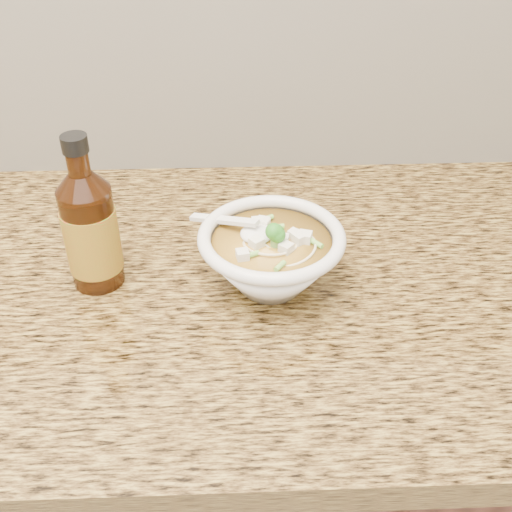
{
  "coord_description": "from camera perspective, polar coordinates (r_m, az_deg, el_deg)",
  "views": [
    {
      "loc": [
        0.32,
        0.98,
        1.45
      ],
      "look_at": [
        0.35,
        1.65,
        0.95
      ],
      "focal_mm": 45.0,
      "sensor_mm": 36.0,
      "label": 1
    }
  ],
  "objects": [
    {
      "name": "soup_bowl",
      "position": [
        0.84,
        1.35,
        -0.21
      ],
      "size": [
        0.2,
        0.19,
        0.11
      ],
      "rotation": [
        0.0,
        0.0,
        -0.28
      ],
      "color": "silver",
      "rests_on": "counter_slab"
    },
    {
      "name": "hot_sauce_bottle",
      "position": [
        0.86,
        -14.48,
        2.19
      ],
      "size": [
        0.08,
        0.08,
        0.22
      ],
      "rotation": [
        0.0,
        0.0,
        0.07
      ],
      "color": "#3B1A08",
      "rests_on": "counter_slab"
    },
    {
      "name": "cabinet",
      "position": [
        1.28,
        -16.79,
        -18.7
      ],
      "size": [
        4.0,
        0.65,
        0.86
      ],
      "primitive_type": "cube",
      "color": "black",
      "rests_on": "ground"
    },
    {
      "name": "counter_slab",
      "position": [
        0.96,
        -21.45,
        -2.9
      ],
      "size": [
        4.0,
        0.68,
        0.04
      ],
      "primitive_type": "cube",
      "color": "olive",
      "rests_on": "cabinet"
    }
  ]
}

